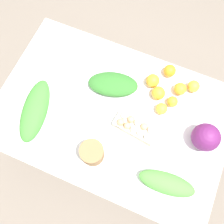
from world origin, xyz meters
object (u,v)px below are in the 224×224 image
(cabbage_purple, at_px, (206,137))
(orange_0, at_px, (153,81))
(orange_4, at_px, (158,93))
(orange_5, at_px, (194,86))
(greens_bunch_dandelion, at_px, (113,84))
(orange_3, at_px, (170,71))
(egg_carton, at_px, (135,127))
(orange_1, at_px, (180,89))
(greens_bunch_kale, at_px, (167,183))
(greens_bunch_beet_tops, at_px, (35,110))
(orange_6, at_px, (162,109))
(paper_bag, at_px, (92,153))
(orange_2, at_px, (172,102))

(cabbage_purple, xyz_separation_m, orange_0, (0.38, -0.23, -0.04))
(orange_4, relative_size, orange_5, 1.11)
(greens_bunch_dandelion, xyz_separation_m, orange_3, (-0.29, -0.22, 0.00))
(egg_carton, relative_size, orange_1, 3.34)
(cabbage_purple, relative_size, greens_bunch_kale, 0.52)
(greens_bunch_beet_tops, xyz_separation_m, greens_bunch_kale, (-0.84, 0.09, -0.01))
(orange_0, bearing_deg, orange_6, 126.72)
(paper_bag, bearing_deg, orange_4, -113.42)
(greens_bunch_beet_tops, bearing_deg, orange_6, -155.93)
(greens_bunch_beet_tops, distance_m, orange_6, 0.74)
(paper_bag, distance_m, orange_2, 0.56)
(greens_bunch_beet_tops, relative_size, orange_6, 5.60)
(cabbage_purple, height_order, paper_bag, cabbage_purple)
(greens_bunch_kale, xyz_separation_m, orange_1, (0.10, -0.55, -0.00))
(orange_4, bearing_deg, cabbage_purple, 153.31)
(greens_bunch_kale, relative_size, orange_3, 3.96)
(egg_carton, relative_size, greens_bunch_kale, 0.85)
(orange_3, bearing_deg, orange_2, 113.87)
(cabbage_purple, height_order, orange_3, cabbage_purple)
(greens_bunch_dandelion, bearing_deg, orange_4, -169.64)
(greens_bunch_dandelion, bearing_deg, orange_2, -174.51)
(paper_bag, height_order, orange_4, paper_bag)
(orange_4, bearing_deg, orange_0, -47.18)
(orange_4, bearing_deg, orange_5, -144.86)
(orange_2, xyz_separation_m, orange_5, (-0.09, -0.14, 0.00))
(greens_bunch_beet_tops, height_order, orange_6, greens_bunch_beet_tops)
(greens_bunch_beet_tops, bearing_deg, cabbage_purple, -166.91)
(cabbage_purple, distance_m, orange_2, 0.28)
(orange_0, distance_m, orange_3, 0.13)
(orange_5, xyz_separation_m, orange_6, (0.13, 0.21, -0.00))
(cabbage_purple, distance_m, orange_4, 0.37)
(orange_3, xyz_separation_m, orange_5, (-0.17, 0.04, -0.00))
(greens_bunch_beet_tops, distance_m, orange_0, 0.72)
(orange_6, bearing_deg, orange_1, -110.51)
(paper_bag, xyz_separation_m, orange_5, (-0.39, -0.61, -0.03))
(egg_carton, distance_m, orange_4, 0.26)
(cabbage_purple, height_order, orange_2, cabbage_purple)
(orange_1, distance_m, orange_6, 0.17)
(orange_0, relative_size, orange_1, 1.08)
(greens_bunch_dandelion, bearing_deg, orange_0, -151.99)
(greens_bunch_dandelion, relative_size, orange_0, 3.64)
(egg_carton, bearing_deg, orange_6, 66.32)
(paper_bag, xyz_separation_m, orange_3, (-0.22, -0.65, -0.03))
(greens_bunch_dandelion, height_order, greens_bunch_kale, greens_bunch_kale)
(orange_6, bearing_deg, greens_bunch_dandelion, -5.98)
(orange_5, distance_m, orange_6, 0.25)
(orange_0, distance_m, orange_1, 0.17)
(greens_bunch_dandelion, height_order, orange_4, orange_4)
(orange_0, distance_m, orange_5, 0.25)
(cabbage_purple, bearing_deg, greens_bunch_beet_tops, 13.09)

